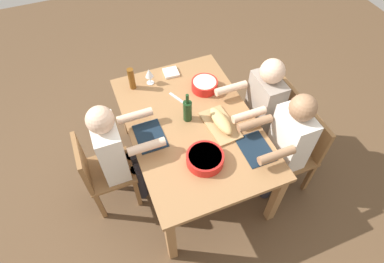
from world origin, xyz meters
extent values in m
plane|color=brown|center=(0.00, 0.00, 0.00)|extent=(8.00, 8.00, 0.00)
cube|color=#9E7044|center=(0.00, 0.00, 0.72)|extent=(1.60, 1.07, 0.04)
cube|color=#9E7044|center=(-0.74, -0.47, 0.35)|extent=(0.07, 0.07, 0.70)
cube|color=#9E7044|center=(0.74, -0.47, 0.35)|extent=(0.07, 0.07, 0.70)
cube|color=#9E7044|center=(-0.74, 0.47, 0.35)|extent=(0.07, 0.07, 0.70)
cube|color=#9E7044|center=(0.74, 0.47, 0.35)|extent=(0.07, 0.07, 0.70)
cube|color=olive|center=(0.44, 0.77, 0.44)|extent=(0.40, 0.40, 0.03)
cube|color=olive|center=(0.44, 0.96, 0.65)|extent=(0.38, 0.04, 0.40)
cube|color=olive|center=(0.61, 0.60, 0.21)|extent=(0.04, 0.04, 0.42)
cube|color=olive|center=(0.27, 0.60, 0.21)|extent=(0.04, 0.04, 0.42)
cube|color=olive|center=(0.61, 0.94, 0.21)|extent=(0.04, 0.04, 0.42)
cube|color=olive|center=(0.27, 0.94, 0.21)|extent=(0.04, 0.04, 0.42)
cylinder|color=#2D2D38|center=(0.52, 0.55, 0.23)|extent=(0.11, 0.11, 0.45)
cylinder|color=#2D2D38|center=(0.36, 0.55, 0.23)|extent=(0.11, 0.11, 0.45)
cube|color=white|center=(0.44, 0.71, 0.73)|extent=(0.34, 0.20, 0.55)
cylinder|color=#9E7251|center=(0.61, 0.44, 0.85)|extent=(0.07, 0.30, 0.07)
cylinder|color=#9E7251|center=(0.27, 0.44, 0.85)|extent=(0.07, 0.30, 0.07)
sphere|color=#9E7251|center=(0.44, 0.71, 1.09)|extent=(0.21, 0.21, 0.21)
cube|color=olive|center=(0.00, 0.77, 0.44)|extent=(0.40, 0.40, 0.03)
cube|color=olive|center=(0.00, 0.96, 0.65)|extent=(0.38, 0.04, 0.40)
cube|color=olive|center=(0.17, 0.60, 0.21)|extent=(0.04, 0.04, 0.42)
cube|color=olive|center=(-0.17, 0.60, 0.21)|extent=(0.04, 0.04, 0.42)
cube|color=olive|center=(0.17, 0.94, 0.21)|extent=(0.04, 0.04, 0.42)
cube|color=olive|center=(-0.17, 0.94, 0.21)|extent=(0.04, 0.04, 0.42)
cylinder|color=#2D2D38|center=(0.08, 0.55, 0.23)|extent=(0.11, 0.11, 0.45)
cylinder|color=#2D2D38|center=(-0.08, 0.55, 0.23)|extent=(0.11, 0.11, 0.45)
cube|color=gray|center=(0.00, 0.71, 0.73)|extent=(0.34, 0.20, 0.55)
cylinder|color=beige|center=(0.17, 0.44, 0.85)|extent=(0.07, 0.30, 0.07)
cylinder|color=beige|center=(-0.17, 0.44, 0.85)|extent=(0.07, 0.30, 0.07)
sphere|color=beige|center=(0.00, 0.71, 1.09)|extent=(0.21, 0.21, 0.21)
cube|color=olive|center=(0.00, -0.77, 0.44)|extent=(0.40, 0.40, 0.03)
cube|color=olive|center=(0.00, -0.96, 0.65)|extent=(0.38, 0.04, 0.40)
cube|color=olive|center=(-0.17, -0.60, 0.21)|extent=(0.04, 0.04, 0.42)
cube|color=olive|center=(0.17, -0.60, 0.21)|extent=(0.04, 0.04, 0.42)
cube|color=olive|center=(-0.17, -0.94, 0.21)|extent=(0.04, 0.04, 0.42)
cube|color=olive|center=(0.17, -0.94, 0.21)|extent=(0.04, 0.04, 0.42)
cylinder|color=#2D2D38|center=(-0.08, -0.55, 0.23)|extent=(0.11, 0.11, 0.45)
cylinder|color=#2D2D38|center=(0.08, -0.55, 0.23)|extent=(0.11, 0.11, 0.45)
cube|color=white|center=(0.00, -0.71, 0.73)|extent=(0.34, 0.20, 0.55)
cylinder|color=beige|center=(-0.17, -0.44, 0.85)|extent=(0.07, 0.30, 0.07)
cylinder|color=beige|center=(0.17, -0.44, 0.85)|extent=(0.07, 0.30, 0.07)
sphere|color=beige|center=(0.00, -0.71, 1.09)|extent=(0.21, 0.21, 0.21)
cylinder|color=red|center=(0.40, -0.05, 0.78)|extent=(0.29, 0.29, 0.09)
cylinder|color=#669E33|center=(0.40, -0.05, 0.81)|extent=(0.26, 0.26, 0.03)
cylinder|color=red|center=(-0.35, 0.27, 0.79)|extent=(0.24, 0.24, 0.09)
cylinder|color=beige|center=(-0.35, 0.27, 0.82)|extent=(0.21, 0.21, 0.03)
cube|color=tan|center=(0.11, 0.21, 0.75)|extent=(0.42, 0.25, 0.02)
ellipsoid|color=tan|center=(0.11, 0.21, 0.81)|extent=(0.33, 0.13, 0.09)
cylinder|color=#193819|center=(-0.06, -0.02, 0.84)|extent=(0.08, 0.08, 0.20)
cylinder|color=#193819|center=(-0.06, -0.02, 0.98)|extent=(0.03, 0.03, 0.09)
cylinder|color=brown|center=(-0.62, -0.35, 0.85)|extent=(0.06, 0.06, 0.22)
cylinder|color=silver|center=(-0.62, -0.18, 0.74)|extent=(0.07, 0.07, 0.01)
cylinder|color=silver|center=(-0.62, -0.18, 0.78)|extent=(0.01, 0.01, 0.07)
cone|color=silver|center=(-0.62, -0.18, 0.86)|extent=(0.08, 0.08, 0.08)
cube|color=#142333|center=(0.44, 0.37, 0.74)|extent=(0.32, 0.23, 0.01)
cube|color=#142333|center=(0.00, -0.37, 0.74)|extent=(0.32, 0.23, 0.01)
cube|color=silver|center=(-0.31, -0.01, 0.74)|extent=(0.22, 0.12, 0.01)
cube|color=white|center=(-0.67, 0.05, 0.75)|extent=(0.15, 0.15, 0.02)
camera|label=1|loc=(1.65, -0.66, 2.85)|focal=30.13mm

